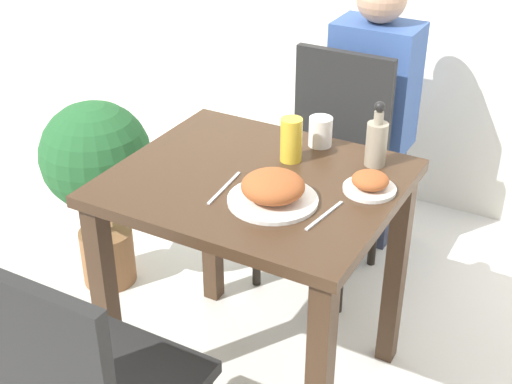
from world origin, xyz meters
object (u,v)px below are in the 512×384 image
chair_far (329,156)px  drink_cup (320,132)px  person_figure (371,114)px  food_plate (273,190)px  sauce_bottle (377,141)px  potted_plant_left (97,170)px  side_plate (370,183)px  juice_glass (291,140)px

chair_far → drink_cup: chair_far is taller
person_figure → food_plate: bearing=-83.5°
chair_far → drink_cup: 0.55m
sauce_bottle → chair_far: bearing=126.3°
chair_far → potted_plant_left: size_ratio=1.16×
chair_far → potted_plant_left: bearing=-144.1°
potted_plant_left → person_figure: 1.15m
chair_far → side_plate: size_ratio=5.98×
food_plate → potted_plant_left: (-0.90, 0.29, -0.31)m
side_plate → juice_glass: juice_glass is taller
juice_glass → sauce_bottle: bearing=22.1°
chair_far → food_plate: (0.18, -0.82, 0.30)m
side_plate → potted_plant_left: side_plate is taller
chair_far → person_figure: person_figure is taller
potted_plant_left → person_figure: bearing=47.5°
food_plate → drink_cup: drink_cup is taller
chair_far → food_plate: 0.89m
juice_glass → potted_plant_left: bearing=177.1°
chair_far → sauce_bottle: sauce_bottle is taller
juice_glass → person_figure: 0.93m
food_plate → drink_cup: 0.39m
side_plate → person_figure: person_figure is taller
chair_far → drink_cup: (0.14, -0.43, 0.31)m
sauce_bottle → potted_plant_left: 1.12m
chair_far → person_figure: 0.33m
drink_cup → juice_glass: bearing=-104.3°
food_plate → sauce_bottle: sauce_bottle is taller
juice_glass → person_figure: (-0.06, 0.89, -0.27)m
drink_cup → sauce_bottle: 0.21m
drink_cup → juice_glass: size_ratio=0.69×
sauce_bottle → drink_cup: bearing=168.1°
drink_cup → side_plate: bearing=-39.4°
sauce_bottle → juice_glass: bearing=-157.9°
juice_glass → potted_plant_left: 0.90m
person_figure → sauce_bottle: bearing=-69.5°
chair_far → potted_plant_left: chair_far is taller
juice_glass → potted_plant_left: (-0.83, 0.04, -0.34)m
chair_far → drink_cup: bearing=-71.4°
food_plate → sauce_bottle: bearing=64.4°
juice_glass → sauce_bottle: size_ratio=0.67×
drink_cup → sauce_bottle: sauce_bottle is taller
drink_cup → juice_glass: juice_glass is taller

